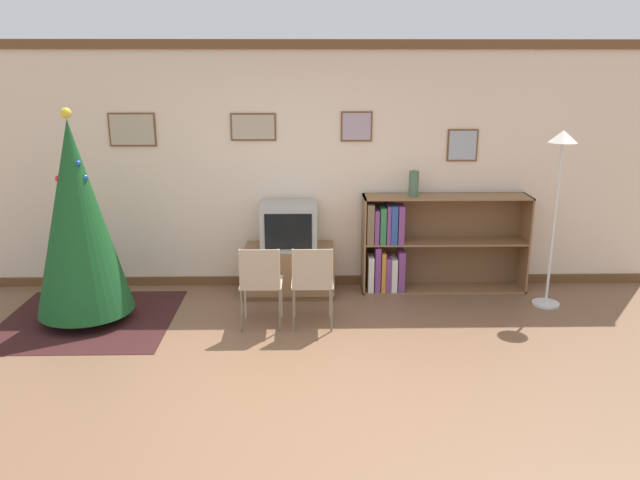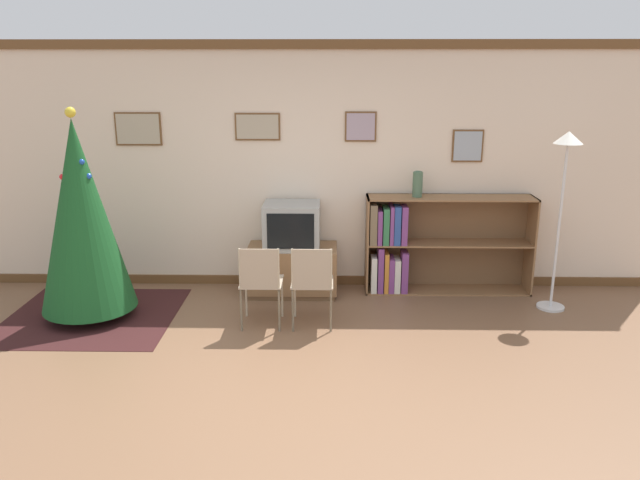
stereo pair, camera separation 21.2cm
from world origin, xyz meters
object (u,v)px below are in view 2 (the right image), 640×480
tv_console (293,270)px  bookshelf (418,246)px  folding_chair_left (261,281)px  television (292,225)px  vase (418,184)px  folding_chair_right (312,281)px  standing_lamp (565,175)px  christmas_tree (81,217)px

tv_console → bookshelf: 1.41m
folding_chair_left → television: bearing=75.5°
folding_chair_left → bookshelf: size_ratio=0.45×
vase → television: bearing=-175.9°
folding_chair_left → folding_chair_right: 0.49m
folding_chair_right → standing_lamp: 2.70m
tv_console → folding_chair_right: bearing=-75.5°
vase → folding_chair_left: bearing=-146.8°
christmas_tree → folding_chair_right: christmas_tree is taller
bookshelf → vase: 0.70m
christmas_tree → tv_console: (1.98, 0.72, -0.77)m
christmas_tree → folding_chair_right: 2.31m
christmas_tree → tv_console: christmas_tree is taller
folding_chair_right → vase: size_ratio=2.95×
standing_lamp → christmas_tree: bearing=-176.2°
tv_console → bookshelf: size_ratio=0.54×
folding_chair_right → vase: bearing=43.3°
television → vase: vase is taller
folding_chair_right → vase: vase is taller
bookshelf → standing_lamp: bearing=-20.7°
folding_chair_right → folding_chair_left: bearing=180.0°
christmas_tree → folding_chair_left: size_ratio=2.52×
television → bookshelf: size_ratio=0.33×
folding_chair_right → bookshelf: bearing=42.4°
television → bookshelf: 1.41m
folding_chair_left → standing_lamp: size_ratio=0.45×
tv_console → bookshelf: bookshelf is taller
vase → standing_lamp: bearing=-19.9°
tv_console → vase: vase is taller
tv_console → standing_lamp: bearing=-8.4°
tv_console → television: 0.51m
tv_console → television: (-0.00, -0.00, 0.51)m
christmas_tree → standing_lamp: size_ratio=1.13×
bookshelf → standing_lamp: (1.33, -0.50, 0.88)m
folding_chair_left → tv_console: bearing=75.5°
television → standing_lamp: standing_lamp is taller
television → folding_chair_right: bearing=-75.5°
christmas_tree → bookshelf: 3.51m
bookshelf → folding_chair_right: bearing=-137.6°
tv_console → standing_lamp: (2.72, -0.40, 1.14)m
tv_console → folding_chair_right: (0.24, -0.95, 0.21)m
tv_console → standing_lamp: standing_lamp is taller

